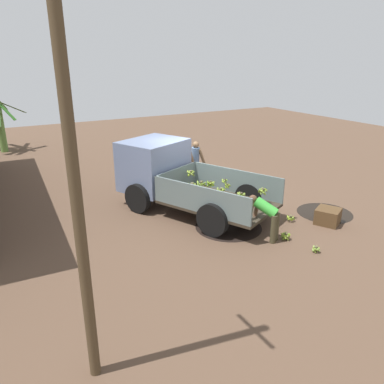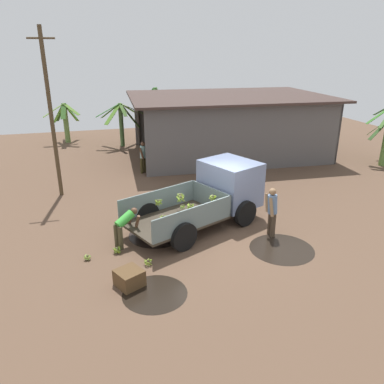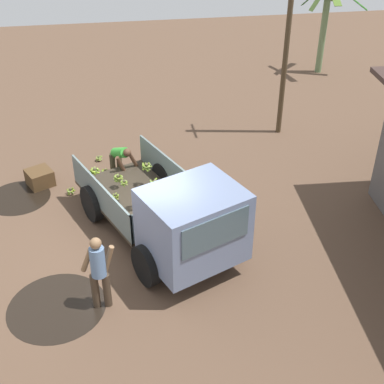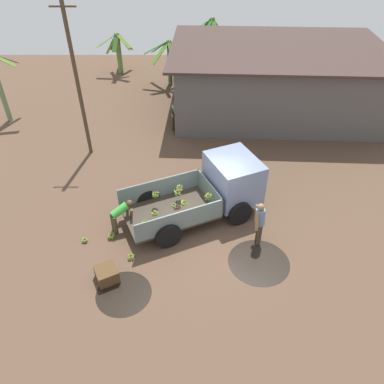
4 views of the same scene
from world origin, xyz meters
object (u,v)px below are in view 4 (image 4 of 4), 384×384
(person_foreground_visitor, at_px, (260,222))
(person_bystander_near_shed, at_px, (175,114))
(utility_pole, at_px, (77,81))
(banana_bunch_on_ground_0, at_px, (111,236))
(cargo_truck, at_px, (221,185))
(wooden_crate_0, at_px, (107,274))
(person_worker_loading, at_px, (120,214))
(banana_bunch_on_ground_2, at_px, (85,240))
(banana_bunch_on_ground_1, at_px, (131,256))

(person_foreground_visitor, bearing_deg, person_bystander_near_shed, -66.29)
(utility_pole, xyz_separation_m, banana_bunch_on_ground_0, (1.83, -5.42, -3.19))
(cargo_truck, bearing_deg, person_bystander_near_shed, 83.25)
(person_bystander_near_shed, bearing_deg, cargo_truck, -20.41)
(person_bystander_near_shed, distance_m, wooden_crate_0, 9.32)
(person_foreground_visitor, distance_m, banana_bunch_on_ground_0, 4.92)
(utility_pole, relative_size, person_worker_loading, 5.73)
(banana_bunch_on_ground_2, bearing_deg, person_bystander_near_shed, 70.23)
(banana_bunch_on_ground_1, bearing_deg, wooden_crate_0, -126.57)
(banana_bunch_on_ground_2, bearing_deg, wooden_crate_0, -56.34)
(utility_pole, relative_size, banana_bunch_on_ground_0, 26.37)
(cargo_truck, relative_size, person_bystander_near_shed, 3.29)
(cargo_truck, bearing_deg, wooden_crate_0, -161.42)
(banana_bunch_on_ground_0, relative_size, wooden_crate_0, 0.40)
(utility_pole, xyz_separation_m, banana_bunch_on_ground_2, (0.98, -5.59, -3.21))
(wooden_crate_0, bearing_deg, person_worker_loading, 86.75)
(person_foreground_visitor, distance_m, wooden_crate_0, 4.98)
(utility_pole, bearing_deg, banana_bunch_on_ground_1, -67.56)
(banana_bunch_on_ground_1, relative_size, wooden_crate_0, 0.39)
(utility_pole, relative_size, person_bystander_near_shed, 4.17)
(cargo_truck, distance_m, utility_pole, 7.12)
(person_foreground_visitor, bearing_deg, wooden_crate_0, 20.73)
(utility_pole, distance_m, person_worker_loading, 6.02)
(person_bystander_near_shed, bearing_deg, banana_bunch_on_ground_0, -52.05)
(cargo_truck, bearing_deg, person_worker_loading, 174.14)
(person_worker_loading, bearing_deg, person_foreground_visitor, -37.27)
(person_bystander_near_shed, relative_size, banana_bunch_on_ground_1, 6.40)
(person_foreground_visitor, bearing_deg, banana_bunch_on_ground_2, 2.47)
(cargo_truck, relative_size, wooden_crate_0, 8.28)
(cargo_truck, distance_m, person_worker_loading, 3.62)
(banana_bunch_on_ground_0, relative_size, banana_bunch_on_ground_1, 1.01)
(banana_bunch_on_ground_2, xyz_separation_m, wooden_crate_0, (1.03, -1.54, 0.12))
(person_worker_loading, relative_size, banana_bunch_on_ground_2, 5.35)
(banana_bunch_on_ground_0, bearing_deg, person_bystander_near_shed, 75.78)
(cargo_truck, bearing_deg, person_foreground_visitor, -80.81)
(banana_bunch_on_ground_0, distance_m, banana_bunch_on_ground_1, 1.19)
(person_bystander_near_shed, height_order, wooden_crate_0, person_bystander_near_shed)
(cargo_truck, relative_size, banana_bunch_on_ground_0, 20.82)
(person_worker_loading, bearing_deg, utility_pole, 83.23)
(person_worker_loading, height_order, banana_bunch_on_ground_0, person_worker_loading)
(banana_bunch_on_ground_1, bearing_deg, person_worker_loading, 109.66)
(banana_bunch_on_ground_1, height_order, banana_bunch_on_ground_2, banana_bunch_on_ground_1)
(utility_pole, height_order, banana_bunch_on_ground_2, utility_pole)
(person_bystander_near_shed, bearing_deg, utility_pole, -99.43)
(banana_bunch_on_ground_0, relative_size, banana_bunch_on_ground_2, 1.16)
(person_worker_loading, height_order, wooden_crate_0, person_worker_loading)
(banana_bunch_on_ground_2, bearing_deg, cargo_truck, 20.80)
(cargo_truck, bearing_deg, banana_bunch_on_ground_1, -164.19)
(utility_pole, height_order, banana_bunch_on_ground_1, utility_pole)
(person_bystander_near_shed, distance_m, banana_bunch_on_ground_2, 8.11)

